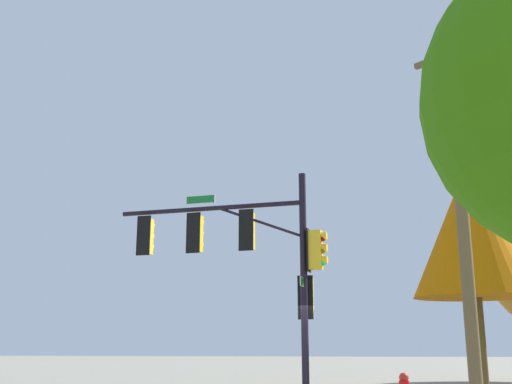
% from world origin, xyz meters
% --- Properties ---
extents(signal_pole_assembly, '(6.38, 1.67, 6.29)m').
position_xyz_m(signal_pole_assembly, '(1.56, -0.35, 4.03)').
color(signal_pole_assembly, black).
rests_on(signal_pole_assembly, ground_plane).
extents(utility_pole, '(1.43, 1.28, 8.44)m').
position_xyz_m(utility_pole, '(-3.57, 4.18, 4.36)').
color(utility_pole, brown).
rests_on(utility_pole, ground_plane).
extents(tree_mid, '(4.08, 4.08, 7.47)m').
position_xyz_m(tree_mid, '(-5.48, -3.70, 5.19)').
color(tree_mid, brown).
rests_on(tree_mid, ground_plane).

